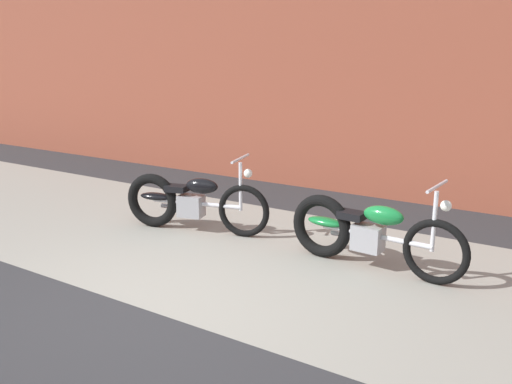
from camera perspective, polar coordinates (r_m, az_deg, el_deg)
The scene contains 5 objects.
ground_plane at distance 5.12m, azimuth -11.97°, elevation -12.03°, with size 80.00×80.00×0.00m, color #2D2D30.
sidewalk_slab at distance 6.36m, azimuth -0.87°, elevation -6.32°, with size 36.00×3.50×0.01m, color gray.
brick_building_wall at distance 9.05m, azimuth 11.70°, elevation 16.52°, with size 36.00×0.50×5.28m, color brown.
motorcycle_black at distance 7.07m, azimuth -7.47°, elevation -0.96°, with size 1.97×0.73×1.03m.
motorcycle_green at distance 5.93m, azimuth 11.15°, elevation -4.12°, with size 2.01×0.58×1.03m.
Camera 1 is at (3.28, -3.22, 2.24)m, focal length 37.68 mm.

